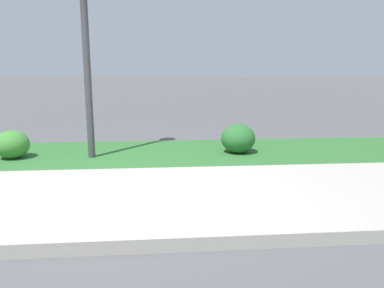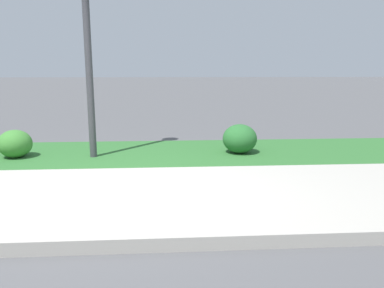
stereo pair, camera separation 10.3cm
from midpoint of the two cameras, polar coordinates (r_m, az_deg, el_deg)
name	(u,v)px [view 1 (the left image)]	position (r m, az deg, el deg)	size (l,w,h in m)	color
ground_plane	(106,197)	(4.30, -13.68, -7.91)	(120.00, 120.00, 0.00)	#515154
sidewalk_pavement	(106,197)	(4.30, -13.68, -7.84)	(18.00, 2.36, 0.01)	#ADA89E
grass_verge	(124,153)	(6.41, -10.81, -1.36)	(18.00, 2.06, 0.01)	#2D662D
street_curb	(83,245)	(3.13, -17.19, -14.45)	(18.00, 0.16, 0.12)	#ADA89E
shrub_bush_mid_verge	(238,139)	(6.33, 6.58, 0.83)	(0.57, 0.57, 0.49)	#28662D
shrub_bush_near_lamp	(12,144)	(6.58, -26.14, -0.07)	(0.52, 0.52, 0.45)	#3D7F33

